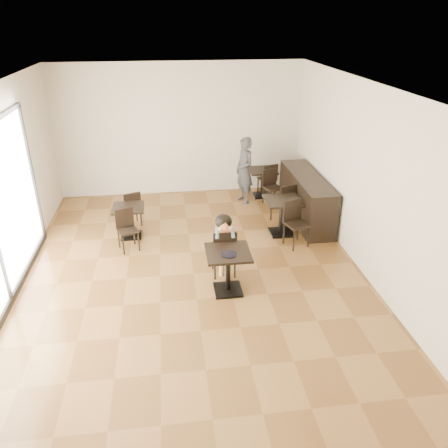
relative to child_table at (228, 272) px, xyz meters
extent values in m
cube|color=brown|center=(-0.53, 0.60, -0.38)|extent=(6.00, 8.00, 0.01)
cube|color=white|center=(-0.53, 0.60, 2.82)|extent=(6.00, 8.00, 0.01)
cube|color=beige|center=(-0.53, 4.60, 1.22)|extent=(6.00, 0.01, 3.20)
cube|color=beige|center=(-0.53, -3.40, 1.22)|extent=(6.00, 0.01, 3.20)
cube|color=beige|center=(2.47, 0.60, 1.22)|extent=(0.01, 8.00, 3.20)
cylinder|color=black|center=(0.00, -0.10, 0.38)|extent=(0.25, 0.25, 0.02)
imported|color=#3A3A3E|center=(0.92, 3.73, 0.43)|extent=(0.55, 0.68, 1.60)
cube|color=black|center=(2.12, 2.60, 0.12)|extent=(0.60, 2.40, 1.00)
camera|label=1|loc=(-0.87, -6.01, 3.82)|focal=35.00mm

